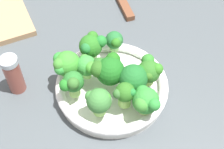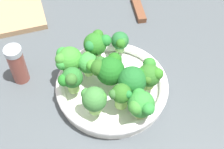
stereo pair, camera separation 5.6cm
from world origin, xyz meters
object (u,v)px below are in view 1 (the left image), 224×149
Objects in this scene: bowl at (112,88)px; broccoli_floret_3 at (87,66)px; broccoli_floret_9 at (134,78)px; broccoli_floret_10 at (72,83)px; broccoli_floret_5 at (145,101)px; broccoli_floret_1 at (66,64)px; broccoli_floret_6 at (108,69)px; broccoli_floret_8 at (115,41)px; broccoli_floret_0 at (149,71)px; broccoli_floret_2 at (99,101)px; pepper_shaker at (13,74)px; broccoli_floret_7 at (125,94)px; broccoli_floret_4 at (91,46)px.

broccoli_floret_3 is (5.08, -2.31, 5.37)cm from bowl.
broccoli_floret_3 is 10.32cm from broccoli_floret_9.
broccoli_floret_10 is (3.07, 4.59, 0.37)cm from broccoli_floret_3.
broccoli_floret_10 is (14.03, -5.16, 0.42)cm from broccoli_floret_5.
broccoli_floret_1 is 0.97× the size of broccoli_floret_9.
broccoli_floret_6 reaches higher than broccoli_floret_8.
broccoli_floret_9 is at bearing 153.93° from broccoli_floret_6.
broccoli_floret_3 reaches higher than bowl.
broccoli_floret_0 is 12.78cm from broccoli_floret_2.
broccoli_floret_3 is (12.84, -2.49, -0.06)cm from broccoli_floret_0.
pepper_shaker reaches higher than broccoli_floret_3.
broccoli_floret_0 is 0.95× the size of broccoli_floret_2.
broccoli_floret_1 is 12.79cm from broccoli_floret_8.
broccoli_floret_1 is 1.02× the size of broccoli_floret_2.
pepper_shaker reaches higher than broccoli_floret_7.
bowl is 10.79cm from broccoli_floret_8.
broccoli_floret_0 is 0.90× the size of broccoli_floret_9.
broccoli_floret_5 is at bearing 153.98° from broccoli_floret_7.
broccoli_floret_3 is 14.67cm from broccoli_floret_5.
broccoli_floret_4 is (0.76, -14.39, 0.38)cm from broccoli_floret_2.
broccoli_floret_9 is at bearing -121.88° from broccoli_floret_7.
broccoli_floret_1 is 5.44cm from broccoli_floret_10.
broccoli_floret_0 is at bearing 173.32° from pepper_shaker.
broccoli_floret_0 is 0.61× the size of pepper_shaker.
broccoli_floret_4 is 1.01× the size of broccoli_floret_10.
broccoli_floret_4 is (11.67, -7.71, 0.45)cm from broccoli_floret_0.
broccoli_floret_9 reaches higher than broccoli_floret_5.
pepper_shaker is at bearing -8.65° from bowl.
broccoli_floret_2 reaches higher than broccoli_floret_8.
broccoli_floret_7 is 15.12cm from broccoli_floret_8.
broccoli_floret_5 reaches higher than bowl.
broccoli_floret_0 is 3.76cm from broccoli_floret_9.
broccoli_floret_4 is (-1.17, -5.23, 0.51)cm from broccoli_floret_3.
broccoli_floret_2 is 6.78cm from broccoli_floret_10.
broccoli_floret_0 is 0.84× the size of broccoli_floret_6.
broccoli_floret_1 is 1.12× the size of broccoli_floret_3.
broccoli_floret_9 reaches higher than broccoli_floret_3.
broccoli_floret_10 reaches higher than broccoli_floret_3.
bowl is 7.30cm from broccoli_floret_9.
broccoli_floret_9 is at bearing 160.97° from broccoli_floret_1.
broccoli_floret_8 is at bearing -75.47° from broccoli_floret_9.
broccoli_floret_3 is 16.09cm from pepper_shaker.
broccoli_floret_1 and broccoli_floret_4 have the same top height.
broccoli_floret_6 is (-2.39, -7.54, 0.30)cm from broccoli_floret_2.
broccoli_floret_10 is at bearing 66.64° from broccoli_floret_4.
broccoli_floret_3 is 0.90× the size of broccoli_floret_10.
broccoli_floret_8 is 0.79× the size of broccoli_floret_10.
broccoli_floret_9 reaches higher than broccoli_floret_1.
broccoli_floret_8 is 0.76× the size of broccoli_floret_9.
bowl is 3.87× the size of broccoli_floret_2.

